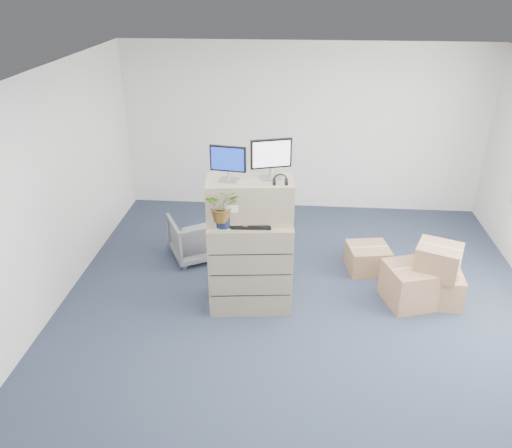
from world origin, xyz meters
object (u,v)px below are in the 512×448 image
object	(u,v)px
filing_cabinet_lower	(250,263)
potted_plant	(223,209)
water_bottle	(259,206)
office_chair	(196,235)
monitor_left	(228,161)
keyboard	(248,224)
monitor_right	(271,157)

from	to	relation	value
filing_cabinet_lower	potted_plant	size ratio (longest dim) A/B	2.65
water_bottle	office_chair	size ratio (longest dim) A/B	0.43
monitor_left	office_chair	distance (m)	1.97
monitor_left	office_chair	world-z (taller)	monitor_left
potted_plant	office_chair	distance (m)	1.74
water_bottle	monitor_left	bearing A→B (deg)	-167.27
filing_cabinet_lower	keyboard	size ratio (longest dim) A/B	2.15
monitor_left	keyboard	xyz separation A→B (m)	(0.23, -0.12, -0.71)
filing_cabinet_lower	water_bottle	xyz separation A→B (m)	(0.10, 0.08, 0.73)
monitor_left	keyboard	world-z (taller)	monitor_left
keyboard	office_chair	bearing A→B (deg)	123.67
office_chair	monitor_left	bearing A→B (deg)	93.84
monitor_left	potted_plant	xyz separation A→B (m)	(-0.04, -0.19, -0.50)
monitor_right	keyboard	xyz separation A→B (m)	(-0.25, -0.22, -0.74)
monitor_left	office_chair	bearing A→B (deg)	129.58
monitor_left	keyboard	size ratio (longest dim) A/B	0.76
monitor_right	water_bottle	size ratio (longest dim) A/B	1.53
monitor_left	filing_cabinet_lower	bearing A→B (deg)	7.63
water_bottle	potted_plant	world-z (taller)	potted_plant
keyboard	filing_cabinet_lower	bearing A→B (deg)	80.77
filing_cabinet_lower	monitor_right	xyz separation A→B (m)	(0.23, 0.11, 1.33)
monitor_right	monitor_left	bearing A→B (deg)	175.19
water_bottle	keyboard	bearing A→B (deg)	-120.64
potted_plant	monitor_right	bearing A→B (deg)	29.95
keyboard	potted_plant	bearing A→B (deg)	-167.48
monitor_left	potted_plant	world-z (taller)	monitor_left
potted_plant	keyboard	bearing A→B (deg)	15.06
monitor_left	monitor_right	xyz separation A→B (m)	(0.47, 0.10, 0.03)
office_chair	water_bottle	bearing A→B (deg)	107.61
filing_cabinet_lower	water_bottle	size ratio (longest dim) A/B	3.82
monitor_right	keyboard	distance (m)	0.81
monitor_left	monitor_right	world-z (taller)	monitor_right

